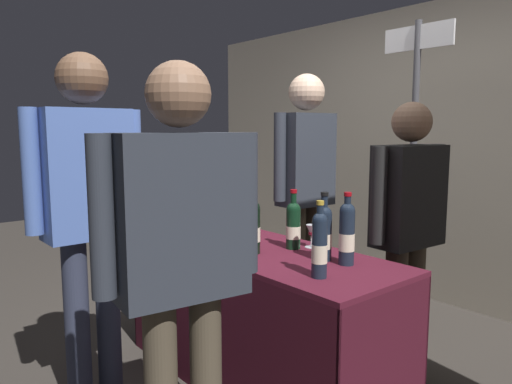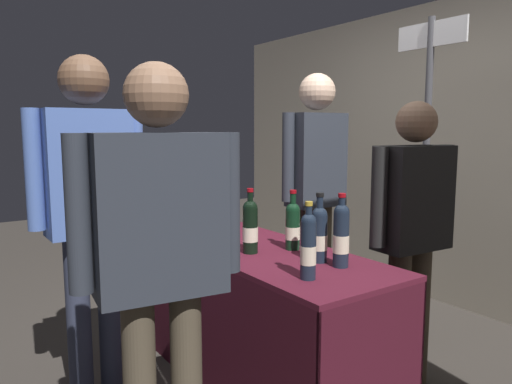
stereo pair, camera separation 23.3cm
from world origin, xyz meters
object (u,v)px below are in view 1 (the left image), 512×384
at_px(wine_glass_near_vendor, 218,228).
at_px(booth_signpost, 413,153).
at_px(taster_foreground_right, 88,199).
at_px(featured_wine_bottle, 347,233).
at_px(display_bottle_0, 324,232).
at_px(wine_glass_mid, 312,232).
at_px(tasting_table, 256,291).
at_px(vendor_presenter, 305,178).

xyz_separation_m(wine_glass_near_vendor, booth_signpost, (0.34, 1.32, 0.37)).
bearing_deg(taster_foreground_right, wine_glass_near_vendor, -19.13).
distance_m(featured_wine_bottle, display_bottle_0, 0.12).
relative_size(display_bottle_0, wine_glass_mid, 2.70).
bearing_deg(tasting_table, wine_glass_mid, 47.01).
height_order(display_bottle_0, taster_foreground_right, taster_foreground_right).
xyz_separation_m(display_bottle_0, wine_glass_mid, (-0.21, 0.14, -0.05)).
bearing_deg(display_bottle_0, tasting_table, -169.38).
relative_size(tasting_table, vendor_presenter, 0.96).
bearing_deg(vendor_presenter, booth_signpost, 128.17).
relative_size(tasting_table, taster_foreground_right, 0.97).
bearing_deg(taster_foreground_right, display_bottle_0, -41.82).
relative_size(tasting_table, wine_glass_near_vendor, 11.94).
height_order(taster_foreground_right, booth_signpost, booth_signpost).
distance_m(tasting_table, featured_wine_bottle, 0.68).
height_order(wine_glass_mid, booth_signpost, booth_signpost).
bearing_deg(featured_wine_bottle, tasting_table, -169.03).
xyz_separation_m(featured_wine_bottle, display_bottle_0, (-0.12, -0.03, -0.01)).
bearing_deg(featured_wine_bottle, display_bottle_0, -167.83).
height_order(tasting_table, wine_glass_mid, wine_glass_mid).
bearing_deg(display_bottle_0, taster_foreground_right, -131.72).
height_order(wine_glass_near_vendor, booth_signpost, booth_signpost).
xyz_separation_m(wine_glass_near_vendor, wine_glass_mid, (0.34, 0.38, -0.02)).
relative_size(display_bottle_0, taster_foreground_right, 0.19).
xyz_separation_m(featured_wine_bottle, vendor_presenter, (-0.89, 0.64, 0.14)).
distance_m(featured_wine_bottle, booth_signpost, 1.15).
distance_m(tasting_table, wine_glass_mid, 0.45).
xyz_separation_m(featured_wine_bottle, wine_glass_mid, (-0.33, 0.11, -0.07)).
relative_size(tasting_table, booth_signpost, 0.82).
height_order(tasting_table, wine_glass_near_vendor, wine_glass_near_vendor).
distance_m(taster_foreground_right, booth_signpost, 2.03).
distance_m(wine_glass_mid, booth_signpost, 1.02).
height_order(featured_wine_bottle, wine_glass_mid, featured_wine_bottle).
xyz_separation_m(tasting_table, wine_glass_near_vendor, (-0.13, -0.16, 0.36)).
height_order(wine_glass_mid, taster_foreground_right, taster_foreground_right).
distance_m(display_bottle_0, wine_glass_mid, 0.26).
bearing_deg(booth_signpost, taster_foreground_right, -106.08).
bearing_deg(taster_foreground_right, featured_wine_bottle, -45.12).
relative_size(featured_wine_bottle, vendor_presenter, 0.19).
relative_size(wine_glass_mid, booth_signpost, 0.06).
xyz_separation_m(wine_glass_mid, booth_signpost, (0.01, 0.94, 0.39)).
distance_m(vendor_presenter, booth_signpost, 0.73).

